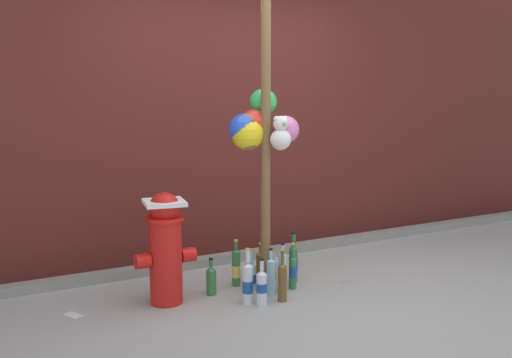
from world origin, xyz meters
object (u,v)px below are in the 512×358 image
(bottle_5, at_px, (293,262))
(bottle_8, at_px, (261,266))
(bottle_10, at_px, (273,272))
(bottle_0, at_px, (283,271))
(bottle_11, at_px, (236,268))
(fire_hydrant, at_px, (165,246))
(bottle_4, at_px, (282,281))
(bottle_1, at_px, (248,283))
(memorial_post, at_px, (260,108))
(bottle_7, at_px, (251,275))
(bottle_3, at_px, (271,276))
(bottle_9, at_px, (293,271))
(bottle_2, at_px, (211,280))
(bottle_6, at_px, (262,287))

(bottle_5, distance_m, bottle_8, 0.27)
(bottle_10, bearing_deg, bottle_0, -95.82)
(bottle_11, bearing_deg, bottle_0, -50.96)
(fire_hydrant, distance_m, bottle_4, 0.91)
(bottle_5, bearing_deg, bottle_1, -154.28)
(memorial_post, relative_size, bottle_7, 7.97)
(bottle_0, distance_m, bottle_1, 0.37)
(fire_hydrant, height_order, bottle_4, fire_hydrant)
(memorial_post, xyz_separation_m, bottle_3, (0.01, -0.16, -1.28))
(bottle_5, relative_size, bottle_9, 1.11)
(bottle_11, bearing_deg, bottle_2, -158.99)
(bottle_1, xyz_separation_m, bottle_5, (0.56, 0.27, 0.01))
(memorial_post, distance_m, fire_hydrant, 1.25)
(memorial_post, height_order, bottle_10, memorial_post)
(bottle_5, bearing_deg, bottle_2, 177.58)
(memorial_post, bearing_deg, bottle_4, -83.76)
(bottle_2, bearing_deg, bottle_8, 6.99)
(fire_hydrant, distance_m, bottle_10, 0.96)
(memorial_post, xyz_separation_m, bottle_7, (-0.06, 0.03, -1.32))
(bottle_0, xyz_separation_m, bottle_3, (-0.12, -0.03, -0.01))
(bottle_4, bearing_deg, bottle_8, 83.03)
(bottle_8, bearing_deg, bottle_5, -18.82)
(bottle_5, distance_m, bottle_9, 0.17)
(bottle_2, distance_m, bottle_5, 0.73)
(bottle_6, xyz_separation_m, bottle_9, (0.40, 0.21, 0.00))
(memorial_post, xyz_separation_m, bottle_5, (0.34, 0.05, -1.27))
(bottle_10, bearing_deg, fire_hydrant, 177.90)
(bottle_1, relative_size, bottle_10, 1.45)
(bottle_2, bearing_deg, bottle_0, -22.08)
(bottle_1, relative_size, bottle_8, 1.24)
(bottle_2, distance_m, bottle_8, 0.47)
(fire_hydrant, bearing_deg, bottle_11, 9.27)
(bottle_2, bearing_deg, bottle_5, -2.42)
(bottle_2, bearing_deg, bottle_9, -15.59)
(bottle_0, xyz_separation_m, bottle_6, (-0.28, -0.18, -0.03))
(bottle_4, height_order, bottle_9, bottle_4)
(fire_hydrant, relative_size, bottle_6, 2.35)
(bottle_8, bearing_deg, bottle_3, -103.80)
(bottle_8, bearing_deg, bottle_4, -96.97)
(fire_hydrant, relative_size, bottle_4, 2.07)
(bottle_5, bearing_deg, bottle_0, -139.25)
(bottle_1, bearing_deg, bottle_7, 57.36)
(fire_hydrant, height_order, bottle_7, fire_hydrant)
(bottle_4, distance_m, bottle_10, 0.37)
(fire_hydrant, relative_size, bottle_1, 1.98)
(bottle_10, bearing_deg, bottle_4, -109.31)
(bottle_8, distance_m, bottle_11, 0.21)
(bottle_1, height_order, bottle_10, bottle_1)
(bottle_3, xyz_separation_m, bottle_5, (0.33, 0.21, 0.01))
(bottle_1, distance_m, bottle_4, 0.26)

